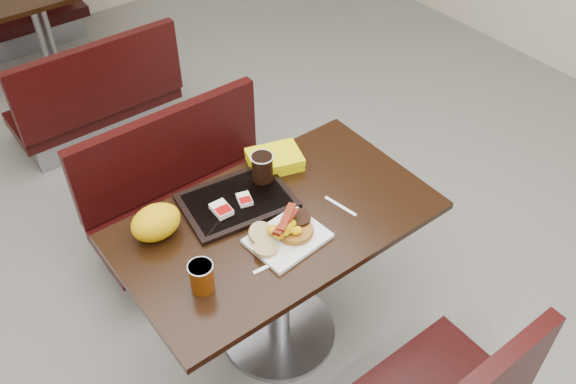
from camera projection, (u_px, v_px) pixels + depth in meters
floor at (279, 333)px, 2.82m from camera, size 6.00×7.00×0.01m
table_near at (278, 281)px, 2.57m from camera, size 1.20×0.70×0.75m
bench_near_n at (192, 194)px, 2.99m from camera, size 1.00×0.46×0.72m
table_far at (46, 38)px, 4.08m from camera, size 1.20×0.70×0.75m
bench_far_s at (90, 86)px, 3.69m from camera, size 1.00×0.46×0.72m
bench_far_n at (11, 3)px, 4.50m from camera, size 1.00×0.46×0.72m
platter at (288, 239)px, 2.23m from camera, size 0.29×0.24×0.02m
pancake_stack at (295, 230)px, 2.23m from camera, size 0.16×0.16×0.03m
sausage_patty at (299, 218)px, 2.25m from camera, size 0.10×0.10×0.01m
scrambled_eggs at (285, 228)px, 2.19m from camera, size 0.09×0.08×0.05m
bacon_strips at (286, 221)px, 2.17m from camera, size 0.17×0.14×0.01m
muffin_bottom at (265, 248)px, 2.17m from camera, size 0.10×0.10×0.02m
muffin_top at (261, 234)px, 2.20m from camera, size 0.10×0.10×0.05m
coffee_cup_near at (202, 277)px, 2.04m from camera, size 0.09×0.09×0.11m
fork at (266, 267)px, 2.14m from camera, size 0.15×0.04×0.00m
knife at (340, 206)px, 2.36m from camera, size 0.04×0.15×0.00m
condiment_syrup at (228, 219)px, 2.31m from camera, size 0.05×0.05×0.01m
condiment_ketchup at (267, 201)px, 2.38m from camera, size 0.04×0.03×0.01m
tray at (237, 201)px, 2.37m from camera, size 0.45×0.35×0.02m
hashbrown_sleeve_left at (221, 209)px, 2.31m from camera, size 0.07×0.09×0.02m
hashbrown_sleeve_right at (244, 199)px, 2.35m from camera, size 0.07×0.08×0.02m
coffee_cup_far at (262, 168)px, 2.41m from camera, size 0.09×0.09×0.12m
clamshell at (275, 160)px, 2.53m from camera, size 0.25×0.22×0.06m
paper_bag at (156, 222)px, 2.21m from camera, size 0.20×0.16×0.13m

